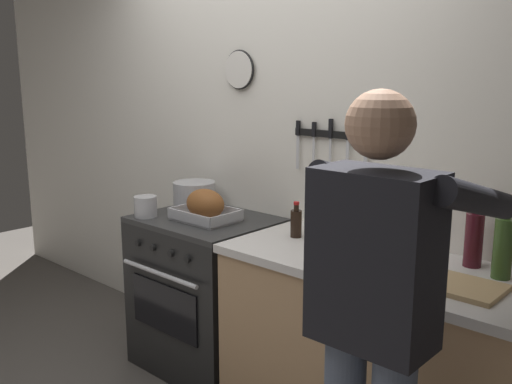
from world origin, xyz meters
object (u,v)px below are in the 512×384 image
at_px(roasting_pan, 205,206).
at_px(bottle_soy_sauce, 296,223).
at_px(saucepan, 146,206).
at_px(stock_pot, 194,195).
at_px(bottle_cooking_oil, 337,211).
at_px(bottle_wine_red, 474,238).
at_px(bottle_olive_oil, 503,247).
at_px(stove, 207,292).
at_px(cutting_board, 454,285).
at_px(person_cook, 375,314).

distance_m(roasting_pan, bottle_soy_sauce, 0.58).
bearing_deg(saucepan, roasting_pan, 28.60).
bearing_deg(stock_pot, bottle_cooking_oil, 5.39).
distance_m(stock_pot, bottle_wine_red, 1.68).
xyz_separation_m(saucepan, bottle_olive_oil, (1.86, 0.35, 0.07)).
xyz_separation_m(stove, cutting_board, (1.49, -0.08, 0.46)).
bearing_deg(bottle_soy_sauce, bottle_wine_red, 10.77).
bearing_deg(bottle_wine_red, bottle_soy_sauce, -169.23).
height_order(stove, bottle_cooking_oil, bottle_cooking_oil).
bearing_deg(stove, roasting_pan, -41.15).
height_order(bottle_olive_oil, bottle_soy_sauce, bottle_olive_oil).
height_order(bottle_wine_red, bottle_cooking_oil, same).
xyz_separation_m(stove, stock_pot, (-0.23, 0.13, 0.53)).
xyz_separation_m(stock_pot, bottle_wine_red, (1.68, 0.07, 0.04)).
bearing_deg(stove, bottle_wine_red, 7.96).
bearing_deg(stock_pot, bottle_olive_oil, 0.33).
bearing_deg(bottle_cooking_oil, bottle_wine_red, -1.42).
distance_m(cutting_board, bottle_soy_sauce, 0.88).
relative_size(bottle_soy_sauce, bottle_cooking_oil, 0.62).
distance_m(stock_pot, saucepan, 0.34).
bearing_deg(cutting_board, roasting_pan, 178.08).
xyz_separation_m(roasting_pan, cutting_board, (1.45, -0.05, -0.07)).
xyz_separation_m(cutting_board, bottle_wine_red, (-0.04, 0.29, 0.11)).
distance_m(roasting_pan, bottle_olive_oil, 1.56).
bearing_deg(bottle_cooking_oil, roasting_pan, -159.92).
distance_m(stove, stock_pot, 0.59).
bearing_deg(saucepan, person_cook, -12.98).
relative_size(stove, bottle_cooking_oil, 3.06).
relative_size(stove, cutting_board, 2.50).
bearing_deg(bottle_olive_oil, person_cook, -99.99).
height_order(stove, cutting_board, cutting_board).
distance_m(roasting_pan, bottle_cooking_oil, 0.75).
bearing_deg(bottle_cooking_oil, bottle_soy_sauce, -125.08).
distance_m(person_cook, cutting_board, 0.53).
relative_size(roasting_pan, cutting_board, 0.98).
distance_m(saucepan, bottle_soy_sauce, 0.93).
relative_size(person_cook, bottle_wine_red, 5.64).
xyz_separation_m(person_cook, stock_pot, (-1.69, 0.74, 0.03)).
distance_m(person_cook, stock_pot, 1.85).
distance_m(stock_pot, bottle_soy_sauce, 0.86).
xyz_separation_m(person_cook, bottle_cooking_oil, (-0.72, 0.83, 0.07)).
bearing_deg(stock_pot, bottle_wine_red, 2.54).
bearing_deg(bottle_cooking_oil, person_cook, -49.17).
distance_m(stove, roasting_pan, 0.53).
height_order(bottle_soy_sauce, bottle_cooking_oil, bottle_cooking_oil).
bearing_deg(cutting_board, bottle_soy_sauce, 171.53).
height_order(stock_pot, saucepan, stock_pot).
height_order(person_cook, stock_pot, person_cook).
relative_size(roasting_pan, bottle_wine_red, 1.19).
height_order(roasting_pan, bottle_soy_sauce, bottle_soy_sauce).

